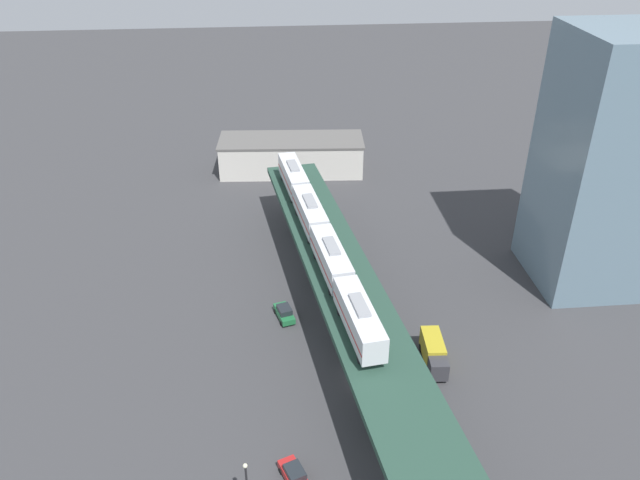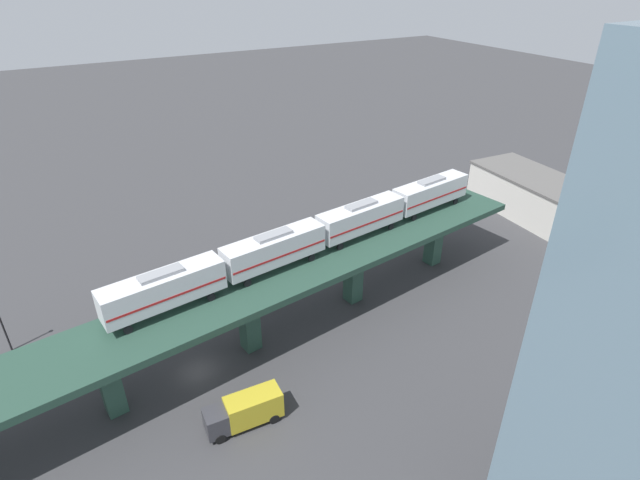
# 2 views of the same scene
# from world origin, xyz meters

# --- Properties ---
(ground_plane) EXTENTS (400.00, 400.00, 0.00)m
(ground_plane) POSITION_xyz_m (0.00, 0.00, 0.00)
(ground_plane) COLOR #38383A
(elevated_viaduct) EXTENTS (20.70, 92.29, 8.02)m
(elevated_viaduct) POSITION_xyz_m (0.02, -0.18, 6.88)
(elevated_viaduct) COLOR #244135
(elevated_viaduct) RESTS_ON ground
(subway_train) EXTENTS (9.48, 49.72, 4.45)m
(subway_train) POSITION_xyz_m (-3.72, 16.96, 10.56)
(subway_train) COLOR silver
(subway_train) RESTS_ON elevated_viaduct
(street_car_green) EXTENTS (2.90, 4.72, 1.89)m
(street_car_green) POSITION_xyz_m (-8.97, 12.62, 0.94)
(street_car_green) COLOR #1E6638
(street_car_green) RESTS_ON ground
(street_car_red) EXTENTS (3.26, 4.75, 1.89)m
(street_car_red) POSITION_xyz_m (-9.10, -13.87, 0.94)
(street_car_red) COLOR #AD1E1E
(street_car_red) RESTS_ON ground
(delivery_truck) EXTENTS (2.72, 7.31, 3.20)m
(delivery_truck) POSITION_xyz_m (8.85, 1.82, 1.76)
(delivery_truck) COLOR #333338
(delivery_truck) RESTS_ON ground
(street_lamp) EXTENTS (0.44, 0.44, 6.94)m
(street_lamp) POSITION_xyz_m (-13.57, -17.11, 4.11)
(street_lamp) COLOR black
(street_lamp) RESTS_ON ground
(warehouse_building) EXTENTS (29.17, 12.07, 6.80)m
(warehouse_building) POSITION_xyz_m (-5.39, 61.18, 3.41)
(warehouse_building) COLOR beige
(warehouse_building) RESTS_ON ground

